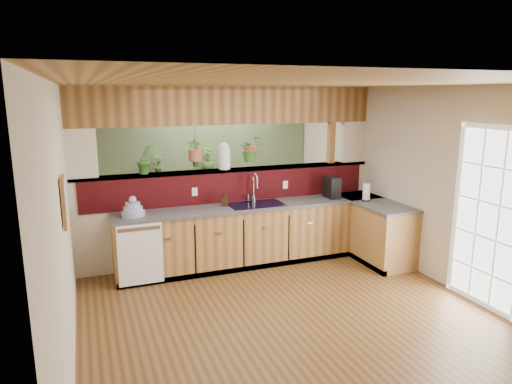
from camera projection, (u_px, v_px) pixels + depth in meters
name	position (u px, v px, depth m)	size (l,w,h in m)	color
ground	(265.00, 290.00, 5.93)	(4.60, 7.00, 0.01)	#56381A
ceiling	(266.00, 85.00, 5.38)	(4.60, 7.00, 0.01)	brown
wall_back	(197.00, 157.00, 8.85)	(4.60, 0.02, 2.60)	beige
wall_front	(510.00, 320.00, 2.46)	(4.60, 0.02, 2.60)	beige
wall_left	(65.00, 209.00, 4.85)	(0.02, 7.00, 2.60)	beige
wall_right	(416.00, 180.00, 6.46)	(0.02, 7.00, 2.60)	beige
pass_through_partition	(234.00, 182.00, 6.92)	(4.60, 0.21, 2.60)	beige
pass_through_ledge	(232.00, 170.00, 6.87)	(4.60, 0.21, 0.04)	brown
header_beam	(231.00, 106.00, 6.67)	(4.60, 0.15, 0.55)	brown
sage_backwall	(198.00, 157.00, 8.83)	(4.55, 0.02, 2.55)	#566C49
countertop	(295.00, 231.00, 6.92)	(4.14, 1.52, 0.90)	olive
dishwasher	(140.00, 254.00, 5.92)	(0.58, 0.03, 0.82)	white
navy_sink	(256.00, 210.00, 6.73)	(0.82, 0.50, 0.18)	black
french_door	(487.00, 220.00, 5.32)	(0.06, 1.02, 2.16)	white
framed_print	(64.00, 202.00, 4.07)	(0.04, 0.35, 0.45)	olive
faucet	(254.00, 186.00, 6.82)	(0.20, 0.20, 0.45)	#B7B7B2
dish_stack	(133.00, 210.00, 6.06)	(0.31, 0.31, 0.27)	#909BBA
soap_dispenser	(225.00, 199.00, 6.61)	(0.09, 0.09, 0.20)	#332012
coffee_maker	(332.00, 188.00, 7.12)	(0.17, 0.29, 0.33)	black
paper_towel	(366.00, 192.00, 6.92)	(0.13, 0.13, 0.28)	black
glass_jar	(224.00, 156.00, 6.78)	(0.18, 0.18, 0.39)	silver
ledge_plant_left	(145.00, 159.00, 6.37)	(0.23, 0.19, 0.42)	#2E5A1F
hanging_plant_a	(195.00, 144.00, 6.59)	(0.25, 0.20, 0.54)	brown
hanging_plant_b	(250.00, 138.00, 6.88)	(0.43, 0.40, 0.50)	brown
shelving_console	(189.00, 201.00, 8.70)	(1.67, 0.44, 1.11)	black
shelf_plant_a	(157.00, 162.00, 8.34)	(0.23, 0.16, 0.44)	#2E5A1F
shelf_plant_b	(208.00, 159.00, 8.67)	(0.25, 0.25, 0.45)	#2E5A1F
floor_plant	(244.00, 214.00, 8.01)	(0.75, 0.65, 0.84)	#2E5A1F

